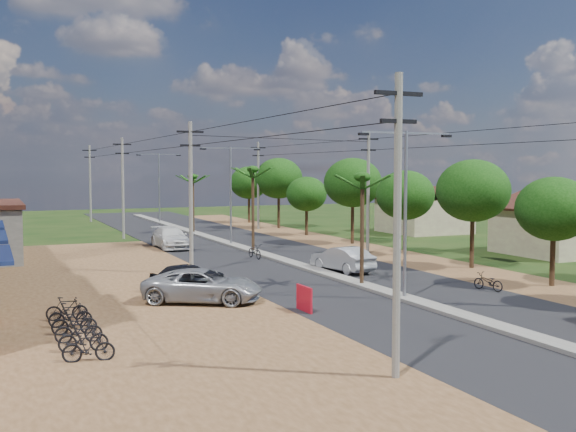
{
  "coord_description": "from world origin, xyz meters",
  "views": [
    {
      "loc": [
        -17.91,
        -26.63,
        6.22
      ],
      "look_at": [
        0.81,
        15.42,
        3.0
      ],
      "focal_mm": 42.0,
      "sensor_mm": 36.0,
      "label": 1
    }
  ],
  "objects_px": {
    "car_silver_mid": "(342,260)",
    "car_white_far": "(171,238)",
    "car_parked_silver": "(203,286)",
    "moto_rider_east": "(488,282)",
    "roadside_sign": "(304,299)",
    "car_parked_dark": "(188,276)",
    "parked_scooter_row": "(76,326)"
  },
  "relations": [
    {
      "from": "car_silver_mid",
      "to": "car_white_far",
      "type": "height_order",
      "value": "car_white_far"
    },
    {
      "from": "car_silver_mid",
      "to": "car_parked_silver",
      "type": "height_order",
      "value": "car_parked_silver"
    },
    {
      "from": "car_white_far",
      "to": "moto_rider_east",
      "type": "distance_m",
      "value": 26.69
    },
    {
      "from": "car_parked_silver",
      "to": "roadside_sign",
      "type": "bearing_deg",
      "value": -107.37
    },
    {
      "from": "car_silver_mid",
      "to": "car_white_far",
      "type": "bearing_deg",
      "value": -77.62
    },
    {
      "from": "car_white_far",
      "to": "roadside_sign",
      "type": "xyz_separation_m",
      "value": [
        -0.5,
        -25.37,
        -0.23
      ]
    },
    {
      "from": "car_silver_mid",
      "to": "car_parked_dark",
      "type": "relative_size",
      "value": 1.15
    },
    {
      "from": "car_white_far",
      "to": "parked_scooter_row",
      "type": "height_order",
      "value": "car_white_far"
    },
    {
      "from": "car_silver_mid",
      "to": "parked_scooter_row",
      "type": "bearing_deg",
      "value": 21.88
    },
    {
      "from": "car_silver_mid",
      "to": "parked_scooter_row",
      "type": "xyz_separation_m",
      "value": [
        -16.62,
        -10.24,
        -0.26
      ]
    },
    {
      "from": "car_white_far",
      "to": "car_parked_silver",
      "type": "xyz_separation_m",
      "value": [
        -3.93,
        -21.59,
        -0.03
      ]
    },
    {
      "from": "car_parked_silver",
      "to": "moto_rider_east",
      "type": "distance_m",
      "value": 14.46
    },
    {
      "from": "moto_rider_east",
      "to": "roadside_sign",
      "type": "height_order",
      "value": "roadside_sign"
    },
    {
      "from": "moto_rider_east",
      "to": "parked_scooter_row",
      "type": "distance_m",
      "value": 20.38
    },
    {
      "from": "roadside_sign",
      "to": "parked_scooter_row",
      "type": "height_order",
      "value": "roadside_sign"
    },
    {
      "from": "car_white_far",
      "to": "car_parked_silver",
      "type": "relative_size",
      "value": 1.0
    },
    {
      "from": "car_white_far",
      "to": "car_silver_mid",
      "type": "bearing_deg",
      "value": -68.29
    },
    {
      "from": "car_silver_mid",
      "to": "car_parked_silver",
      "type": "xyz_separation_m",
      "value": [
        -10.43,
        -5.61,
        0.01
      ]
    },
    {
      "from": "car_silver_mid",
      "to": "car_parked_dark",
      "type": "bearing_deg",
      "value": 1.12
    },
    {
      "from": "car_silver_mid",
      "to": "car_parked_dark",
      "type": "xyz_separation_m",
      "value": [
        -10.12,
        -1.94,
        -0.08
      ]
    },
    {
      "from": "car_white_far",
      "to": "parked_scooter_row",
      "type": "distance_m",
      "value": 28.1
    },
    {
      "from": "car_white_far",
      "to": "roadside_sign",
      "type": "height_order",
      "value": "car_white_far"
    },
    {
      "from": "car_parked_silver",
      "to": "roadside_sign",
      "type": "height_order",
      "value": "car_parked_silver"
    },
    {
      "from": "car_parked_dark",
      "to": "roadside_sign",
      "type": "xyz_separation_m",
      "value": [
        3.12,
        -7.45,
        -0.11
      ]
    },
    {
      "from": "parked_scooter_row",
      "to": "car_silver_mid",
      "type": "bearing_deg",
      "value": 31.63
    },
    {
      "from": "moto_rider_east",
      "to": "parked_scooter_row",
      "type": "height_order",
      "value": "parked_scooter_row"
    },
    {
      "from": "moto_rider_east",
      "to": "roadside_sign",
      "type": "distance_m",
      "value": 10.72
    },
    {
      "from": "car_silver_mid",
      "to": "roadside_sign",
      "type": "xyz_separation_m",
      "value": [
        -7.0,
        -9.4,
        -0.18
      ]
    },
    {
      "from": "car_silver_mid",
      "to": "roadside_sign",
      "type": "bearing_deg",
      "value": 43.56
    },
    {
      "from": "car_white_far",
      "to": "moto_rider_east",
      "type": "relative_size",
      "value": 3.22
    },
    {
      "from": "moto_rider_east",
      "to": "car_parked_silver",
      "type": "bearing_deg",
      "value": -26.65
    },
    {
      "from": "parked_scooter_row",
      "to": "car_parked_dark",
      "type": "bearing_deg",
      "value": 51.9
    }
  ]
}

